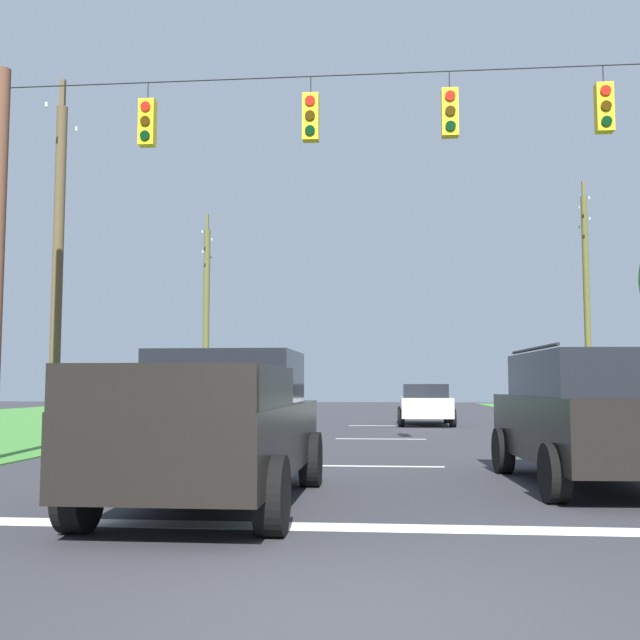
% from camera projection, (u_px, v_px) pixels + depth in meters
% --- Properties ---
extents(ground_plane, '(120.00, 120.00, 0.00)m').
position_uv_depth(ground_plane, '(351.00, 617.00, 4.87)').
color(ground_plane, '#333338').
extents(stop_bar_stripe, '(13.20, 0.45, 0.01)m').
position_uv_depth(stop_bar_stripe, '(366.00, 527.00, 7.92)').
color(stop_bar_stripe, white).
rests_on(stop_bar_stripe, ground).
extents(lane_dash_0, '(2.50, 0.15, 0.01)m').
position_uv_depth(lane_dash_0, '(376.00, 466.00, 13.87)').
color(lane_dash_0, white).
rests_on(lane_dash_0, ground).
extents(lane_dash_1, '(2.50, 0.15, 0.01)m').
position_uv_depth(lane_dash_1, '(381.00, 439.00, 20.82)').
color(lane_dash_1, white).
rests_on(lane_dash_1, ground).
extents(lane_dash_2, '(2.50, 0.15, 0.01)m').
position_uv_depth(lane_dash_2, '(383.00, 426.00, 27.52)').
color(lane_dash_2, white).
rests_on(lane_dash_2, ground).
extents(overhead_signal_span, '(15.69, 0.31, 8.03)m').
position_uv_depth(overhead_signal_span, '(376.00, 229.00, 14.63)').
color(overhead_signal_span, brown).
rests_on(overhead_signal_span, ground).
extents(pickup_truck, '(2.28, 5.40, 1.95)m').
position_uv_depth(pickup_truck, '(218.00, 427.00, 9.55)').
color(pickup_truck, black).
rests_on(pickup_truck, ground).
extents(suv_black, '(2.41, 4.89, 2.05)m').
position_uv_depth(suv_black, '(591.00, 414.00, 11.16)').
color(suv_black, black).
rests_on(suv_black, ground).
extents(distant_car_crossing_white, '(2.02, 4.30, 1.52)m').
position_uv_depth(distant_car_crossing_white, '(425.00, 404.00, 28.09)').
color(distant_car_crossing_white, silver).
rests_on(distant_car_crossing_white, ground).
extents(distant_car_far_parked, '(2.24, 4.41, 1.52)m').
position_uv_depth(distant_car_far_parked, '(179.00, 401.00, 32.72)').
color(distant_car_far_parked, navy).
rests_on(distant_car_far_parked, ground).
extents(utility_pole_far_right, '(0.27, 1.82, 10.41)m').
position_uv_depth(utility_pole_far_right, '(587.00, 299.00, 32.62)').
color(utility_pole_far_right, brown).
rests_on(utility_pole_far_right, ground).
extents(utility_pole_mid_left, '(0.27, 1.88, 9.46)m').
position_uv_depth(utility_pole_mid_left, '(58.00, 265.00, 19.32)').
color(utility_pole_mid_left, brown).
rests_on(utility_pole_mid_left, ground).
extents(utility_pole_far_left, '(0.30, 1.90, 9.47)m').
position_uv_depth(utility_pole_far_left, '(206.00, 317.00, 34.91)').
color(utility_pole_far_left, brown).
rests_on(utility_pole_far_left, ground).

